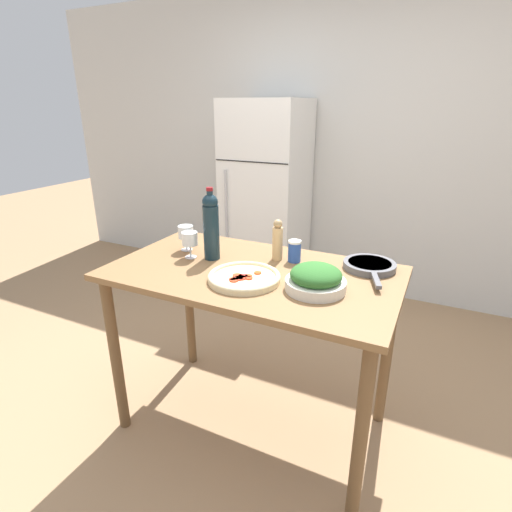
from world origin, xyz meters
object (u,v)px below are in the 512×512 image
(wine_bottle, at_px, (211,225))
(pepper_mill, at_px, (278,240))
(wine_glass_near, at_px, (190,240))
(refrigerator, at_px, (266,200))
(homemade_pizza, at_px, (244,277))
(salt_canister, at_px, (294,251))
(cast_iron_skillet, at_px, (370,265))
(salad_bowl, at_px, (316,279))
(wine_glass_far, at_px, (186,233))

(wine_bottle, bearing_deg, pepper_mill, 23.84)
(wine_glass_near, xyz_separation_m, pepper_mill, (0.41, 0.17, 0.01))
(refrigerator, height_order, pepper_mill, refrigerator)
(pepper_mill, xyz_separation_m, homemade_pizza, (-0.03, -0.31, -0.08))
(refrigerator, height_order, wine_bottle, refrigerator)
(salt_canister, bearing_deg, cast_iron_skillet, 10.55)
(salad_bowl, height_order, cast_iron_skillet, salad_bowl)
(refrigerator, relative_size, wine_bottle, 4.65)
(homemade_pizza, bearing_deg, wine_glass_far, 154.59)
(salad_bowl, bearing_deg, homemade_pizza, -171.56)
(wine_glass_near, bearing_deg, wine_glass_far, 134.84)
(wine_glass_near, bearing_deg, wine_bottle, 19.35)
(wine_glass_near, bearing_deg, salt_canister, 19.83)
(pepper_mill, xyz_separation_m, salad_bowl, (0.29, -0.26, -0.05))
(wine_glass_near, bearing_deg, refrigerator, 100.77)
(wine_glass_far, distance_m, homemade_pizza, 0.52)
(salt_canister, relative_size, cast_iron_skillet, 0.28)
(cast_iron_skillet, bearing_deg, wine_glass_far, -170.17)
(refrigerator, height_order, salt_canister, refrigerator)
(salad_bowl, bearing_deg, cast_iron_skillet, 64.39)
(wine_glass_far, distance_m, salad_bowl, 0.80)
(pepper_mill, height_order, cast_iron_skillet, pepper_mill)
(wine_glass_far, bearing_deg, salad_bowl, -12.57)
(homemade_pizza, bearing_deg, refrigerator, 111.45)
(pepper_mill, bearing_deg, homemade_pizza, -95.36)
(wine_glass_near, xyz_separation_m, homemade_pizza, (0.38, -0.14, -0.08))
(wine_glass_near, distance_m, wine_glass_far, 0.12)
(refrigerator, relative_size, wine_glass_near, 12.50)
(homemade_pizza, relative_size, cast_iron_skillet, 0.84)
(wine_glass_far, relative_size, cast_iron_skillet, 0.35)
(wine_glass_near, distance_m, cast_iron_skillet, 0.90)
(refrigerator, bearing_deg, wine_glass_near, -79.23)
(wine_bottle, height_order, wine_glass_near, wine_bottle)
(wine_bottle, relative_size, salt_canister, 3.32)
(refrigerator, bearing_deg, homemade_pizza, -68.55)
(pepper_mill, relative_size, cast_iron_skillet, 0.54)
(wine_glass_far, distance_m, salt_canister, 0.59)
(wine_glass_far, bearing_deg, pepper_mill, 10.09)
(wine_glass_far, relative_size, salad_bowl, 0.53)
(wine_bottle, height_order, cast_iron_skillet, wine_bottle)
(wine_glass_far, bearing_deg, salt_canister, 9.38)
(wine_bottle, distance_m, homemade_pizza, 0.36)
(homemade_pizza, bearing_deg, pepper_mill, 84.64)
(wine_glass_near, relative_size, wine_glass_far, 1.00)
(refrigerator, height_order, wine_glass_far, refrigerator)
(wine_bottle, relative_size, salad_bowl, 1.42)
(cast_iron_skillet, bearing_deg, wine_glass_near, -163.95)
(homemade_pizza, bearing_deg, salad_bowl, 8.44)
(pepper_mill, xyz_separation_m, salt_canister, (0.09, 0.01, -0.05))
(wine_glass_near, height_order, salad_bowl, wine_glass_near)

